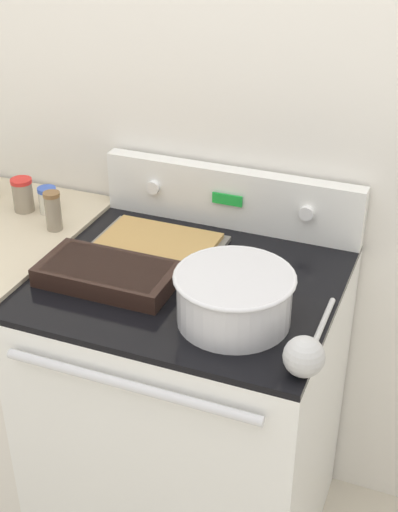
# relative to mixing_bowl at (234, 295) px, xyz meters

# --- Properties ---
(kitchen_wall) EXTENTS (8.00, 0.05, 2.50)m
(kitchen_wall) POSITION_rel_mixing_bowl_xyz_m (-0.17, 0.52, 0.25)
(kitchen_wall) COLOR silver
(kitchen_wall) RESTS_ON ground_plane
(stove_range) EXTENTS (0.77, 0.71, 0.93)m
(stove_range) POSITION_rel_mixing_bowl_xyz_m (-0.17, 0.14, -0.54)
(stove_range) COLOR white
(stove_range) RESTS_ON ground_plane
(control_panel) EXTENTS (0.77, 0.07, 0.18)m
(control_panel) POSITION_rel_mixing_bowl_xyz_m (-0.17, 0.46, 0.02)
(control_panel) COLOR white
(control_panel) RESTS_ON stove_range
(mixing_bowl) EXTENTS (0.28, 0.28, 0.13)m
(mixing_bowl) POSITION_rel_mixing_bowl_xyz_m (0.00, 0.00, 0.00)
(mixing_bowl) COLOR silver
(mixing_bowl) RESTS_ON stove_range
(casserole_dish) EXTENTS (0.35, 0.18, 0.05)m
(casserole_dish) POSITION_rel_mixing_bowl_xyz_m (-0.35, 0.04, -0.04)
(casserole_dish) COLOR black
(casserole_dish) RESTS_ON stove_range
(baking_tray) EXTENTS (0.35, 0.22, 0.02)m
(baking_tray) POSITION_rel_mixing_bowl_xyz_m (-0.31, 0.26, -0.06)
(baking_tray) COLOR slate
(baking_tray) RESTS_ON stove_range
(ladle) EXTENTS (0.09, 0.34, 0.09)m
(ladle) POSITION_rel_mixing_bowl_xyz_m (0.20, -0.12, -0.03)
(ladle) COLOR #B7B7B7
(ladle) RESTS_ON stove_range
(spice_jar_brown_cap) EXTENTS (0.05, 0.05, 0.12)m
(spice_jar_brown_cap) POSITION_rel_mixing_bowl_xyz_m (-0.63, 0.23, -0.00)
(spice_jar_brown_cap) COLOR gray
(spice_jar_brown_cap) RESTS_ON side_counter
(spice_jar_blue_cap) EXTENTS (0.06, 0.06, 0.08)m
(spice_jar_blue_cap) POSITION_rel_mixing_bowl_xyz_m (-0.70, 0.31, -0.02)
(spice_jar_blue_cap) COLOR beige
(spice_jar_blue_cap) RESTS_ON side_counter
(spice_jar_red_cap) EXTENTS (0.06, 0.06, 0.10)m
(spice_jar_red_cap) POSITION_rel_mixing_bowl_xyz_m (-0.78, 0.30, -0.01)
(spice_jar_red_cap) COLOR gray
(spice_jar_red_cap) RESTS_ON side_counter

